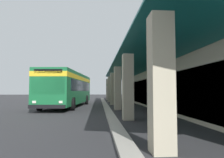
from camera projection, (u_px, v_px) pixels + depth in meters
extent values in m
plane|color=#2D2D30|center=(140.00, 107.00, 18.08)|extent=(120.00, 120.00, 0.00)
cube|color=#9E998E|center=(106.00, 106.00, 17.85)|extent=(38.35, 0.50, 0.12)
cube|color=#B2A88E|center=(206.00, 74.00, 18.72)|extent=(31.96, 11.91, 6.18)
cube|color=#C0B59A|center=(205.00, 40.00, 18.93)|extent=(32.26, 12.21, 0.60)
cube|color=#B2A88E|center=(108.00, 89.00, 31.27)|extent=(0.55, 0.55, 3.40)
cube|color=#B2A88E|center=(110.00, 89.00, 25.97)|extent=(0.55, 0.55, 3.40)
cube|color=#B2A88E|center=(113.00, 89.00, 20.66)|extent=(0.55, 0.55, 3.40)
cube|color=#B2A88E|center=(118.00, 88.00, 15.36)|extent=(0.55, 0.55, 3.40)
cube|color=#B2A88E|center=(128.00, 87.00, 10.06)|extent=(0.55, 0.55, 3.40)
cube|color=#B2A88E|center=(161.00, 82.00, 4.75)|extent=(0.55, 0.55, 3.40)
cube|color=#146B66|center=(129.00, 67.00, 18.23)|extent=(31.96, 3.16, 0.82)
cube|color=#19232D|center=(146.00, 92.00, 18.20)|extent=(26.84, 0.08, 2.40)
cube|color=#196638|center=(68.00, 88.00, 18.45)|extent=(11.19, 3.60, 2.75)
cube|color=yellow|center=(69.00, 79.00, 18.50)|extent=(11.22, 3.62, 0.36)
cube|color=#19232D|center=(69.00, 86.00, 18.76)|extent=(9.45, 3.46, 0.90)
cube|color=#19232D|center=(48.00, 86.00, 13.00)|extent=(0.28, 2.24, 1.20)
cube|color=black|center=(48.00, 71.00, 13.05)|extent=(0.25, 1.93, 0.28)
cube|color=black|center=(47.00, 107.00, 12.78)|extent=(0.43, 2.46, 0.24)
cube|color=silver|center=(61.00, 102.00, 12.86)|extent=(0.08, 0.24, 0.16)
cube|color=silver|center=(34.00, 102.00, 12.90)|extent=(0.08, 0.24, 0.16)
cube|color=silver|center=(72.00, 74.00, 20.04)|extent=(2.56, 2.01, 0.24)
cylinder|color=black|center=(73.00, 104.00, 14.72)|extent=(1.00, 0.30, 1.00)
cylinder|color=black|center=(40.00, 104.00, 14.78)|extent=(1.00, 0.30, 1.00)
cylinder|color=black|center=(87.00, 100.00, 21.41)|extent=(1.00, 0.30, 1.00)
cylinder|color=black|center=(64.00, 100.00, 21.48)|extent=(1.00, 0.30, 1.00)
cube|color=brown|center=(113.00, 99.00, 27.46)|extent=(1.00, 1.00, 0.62)
cylinder|color=#332319|center=(113.00, 97.00, 27.48)|extent=(0.85, 0.85, 0.02)
cylinder|color=brown|center=(113.00, 92.00, 27.53)|extent=(0.16, 0.16, 1.53)
ellipsoid|color=#286B33|center=(113.00, 86.00, 27.15)|extent=(0.87, 0.25, 0.16)
ellipsoid|color=#286B33|center=(116.00, 85.00, 27.74)|extent=(0.46, 0.91, 0.15)
ellipsoid|color=#286B33|center=(113.00, 86.00, 27.99)|extent=(0.87, 0.40, 0.15)
ellipsoid|color=#286B33|center=(110.00, 85.00, 27.57)|extent=(0.25, 0.97, 0.18)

